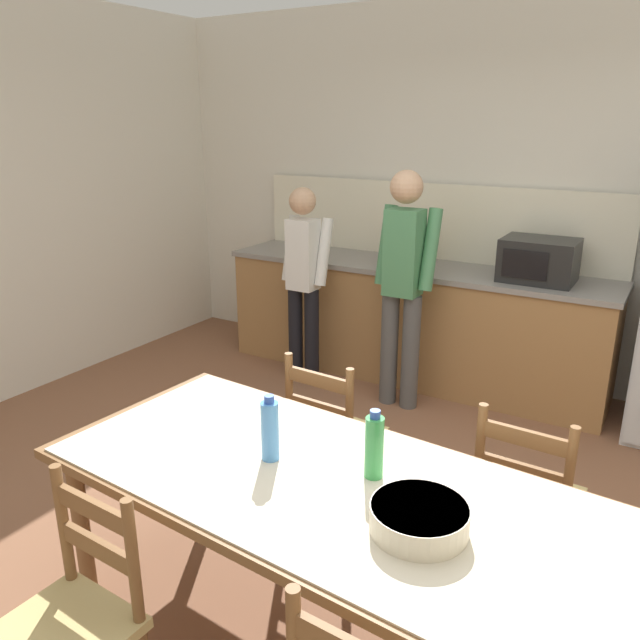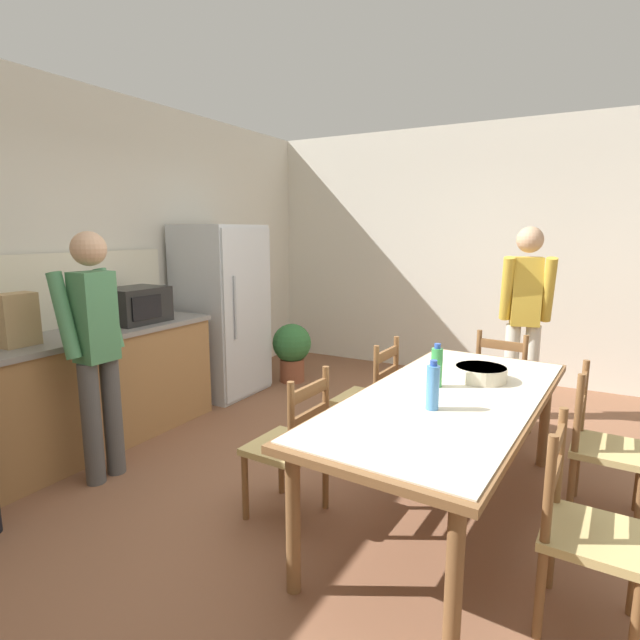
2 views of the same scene
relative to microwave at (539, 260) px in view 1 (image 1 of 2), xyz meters
name	(u,v)px [view 1 (image 1 of 2)]	position (x,y,z in m)	size (l,w,h in m)	color
ground_plane	(375,566)	(-0.16, -2.21, -1.08)	(8.32, 8.32, 0.00)	brown
wall_back	(536,198)	(-0.16, 0.45, 0.37)	(6.52, 0.12, 2.90)	silver
kitchen_counter	(410,321)	(-0.95, 0.02, -0.61)	(3.08, 0.66, 0.93)	#9E7042
counter_splashback	(430,221)	(-0.95, 0.33, 0.15)	(3.04, 0.03, 0.60)	#EFE8CB
microwave	(539,260)	(0.00, 0.00, 0.00)	(0.50, 0.39, 0.30)	black
paper_bag	(406,242)	(-1.00, -0.01, 0.03)	(0.24, 0.16, 0.36)	tan
dining_table	(330,498)	(-0.11, -2.72, -0.39)	(2.31, 1.12, 0.76)	brown
bottle_near_centre	(270,430)	(-0.39, -2.70, -0.20)	(0.07, 0.07, 0.27)	#4C8ED6
bottle_off_centre	(374,446)	(0.01, -2.61, -0.20)	(0.07, 0.07, 0.27)	green
serving_bowl	(419,517)	(0.28, -2.82, -0.27)	(0.32, 0.32, 0.09)	beige
chair_side_far_right	(525,501)	(0.45, -1.98, -0.64)	(0.44, 0.42, 0.91)	brown
chair_side_near_left	(71,624)	(-0.67, -3.46, -0.64)	(0.44, 0.42, 0.91)	brown
chair_side_far_left	(333,436)	(-0.56, -1.91, -0.64)	(0.44, 0.42, 0.91)	brown
person_at_sink	(304,276)	(-1.63, -0.50, -0.21)	(0.39, 0.27, 1.54)	black
person_at_counter	(403,279)	(-0.79, -0.52, -0.12)	(0.43, 0.29, 1.70)	#4C4C4C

